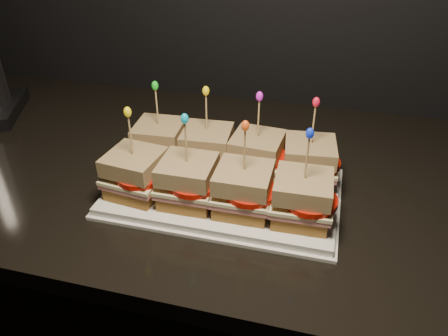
# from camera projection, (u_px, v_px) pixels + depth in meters

# --- Properties ---
(granite_slab) EXTENTS (2.17, 0.68, 0.03)m
(granite_slab) POSITION_uv_depth(u_px,v_px,m) (312.00, 186.00, 0.82)
(granite_slab) COLOR black
(granite_slab) RESTS_ON cabinet
(platter) EXTENTS (0.39, 0.24, 0.02)m
(platter) POSITION_uv_depth(u_px,v_px,m) (224.00, 190.00, 0.77)
(platter) COLOR white
(platter) RESTS_ON granite_slab
(platter_rim) EXTENTS (0.40, 0.25, 0.01)m
(platter_rim) POSITION_uv_depth(u_px,v_px,m) (224.00, 193.00, 0.77)
(platter_rim) COLOR white
(platter_rim) RESTS_ON granite_slab
(sandwich_0_bread_bot) EXTENTS (0.09, 0.09, 0.02)m
(sandwich_0_bread_bot) POSITION_uv_depth(u_px,v_px,m) (161.00, 154.00, 0.83)
(sandwich_0_bread_bot) COLOR brown
(sandwich_0_bread_bot) RESTS_ON platter
(sandwich_0_ham) EXTENTS (0.10, 0.09, 0.01)m
(sandwich_0_ham) POSITION_uv_depth(u_px,v_px,m) (161.00, 147.00, 0.82)
(sandwich_0_ham) COLOR #B25D5A
(sandwich_0_ham) RESTS_ON sandwich_0_bread_bot
(sandwich_0_cheese) EXTENTS (0.10, 0.10, 0.01)m
(sandwich_0_cheese) POSITION_uv_depth(u_px,v_px,m) (160.00, 144.00, 0.82)
(sandwich_0_cheese) COLOR #F2E9A7
(sandwich_0_cheese) RESTS_ON sandwich_0_ham
(sandwich_0_tomato) EXTENTS (0.08, 0.08, 0.01)m
(sandwich_0_tomato) POSITION_uv_depth(u_px,v_px,m) (165.00, 143.00, 0.81)
(sandwich_0_tomato) COLOR red
(sandwich_0_tomato) RESTS_ON sandwich_0_cheese
(sandwich_0_bread_top) EXTENTS (0.09, 0.09, 0.03)m
(sandwich_0_bread_top) POSITION_uv_depth(u_px,v_px,m) (159.00, 131.00, 0.80)
(sandwich_0_bread_top) COLOR brown
(sandwich_0_bread_top) RESTS_ON sandwich_0_tomato
(sandwich_0_pick) EXTENTS (0.00, 0.00, 0.09)m
(sandwich_0_pick) POSITION_uv_depth(u_px,v_px,m) (157.00, 109.00, 0.78)
(sandwich_0_pick) COLOR tan
(sandwich_0_pick) RESTS_ON sandwich_0_bread_top
(sandwich_0_frill) EXTENTS (0.01, 0.01, 0.02)m
(sandwich_0_frill) POSITION_uv_depth(u_px,v_px,m) (155.00, 86.00, 0.75)
(sandwich_0_frill) COLOR green
(sandwich_0_frill) RESTS_ON sandwich_0_pick
(sandwich_1_bread_bot) EXTENTS (0.09, 0.09, 0.02)m
(sandwich_1_bread_bot) POSITION_uv_depth(u_px,v_px,m) (208.00, 161.00, 0.81)
(sandwich_1_bread_bot) COLOR brown
(sandwich_1_bread_bot) RESTS_ON platter
(sandwich_1_ham) EXTENTS (0.10, 0.09, 0.01)m
(sandwich_1_ham) POSITION_uv_depth(u_px,v_px,m) (207.00, 154.00, 0.80)
(sandwich_1_ham) COLOR #B25D5A
(sandwich_1_ham) RESTS_ON sandwich_1_bread_bot
(sandwich_1_cheese) EXTENTS (0.10, 0.10, 0.01)m
(sandwich_1_cheese) POSITION_uv_depth(u_px,v_px,m) (207.00, 150.00, 0.80)
(sandwich_1_cheese) COLOR #F2E9A7
(sandwich_1_cheese) RESTS_ON sandwich_1_ham
(sandwich_1_tomato) EXTENTS (0.08, 0.08, 0.01)m
(sandwich_1_tomato) POSITION_uv_depth(u_px,v_px,m) (213.00, 149.00, 0.79)
(sandwich_1_tomato) COLOR red
(sandwich_1_tomato) RESTS_ON sandwich_1_cheese
(sandwich_1_bread_top) EXTENTS (0.09, 0.09, 0.03)m
(sandwich_1_bread_top) POSITION_uv_depth(u_px,v_px,m) (207.00, 138.00, 0.78)
(sandwich_1_bread_top) COLOR brown
(sandwich_1_bread_top) RESTS_ON sandwich_1_tomato
(sandwich_1_pick) EXTENTS (0.00, 0.00, 0.09)m
(sandwich_1_pick) POSITION_uv_depth(u_px,v_px,m) (206.00, 115.00, 0.76)
(sandwich_1_pick) COLOR tan
(sandwich_1_pick) RESTS_ON sandwich_1_bread_top
(sandwich_1_frill) EXTENTS (0.01, 0.01, 0.02)m
(sandwich_1_frill) POSITION_uv_depth(u_px,v_px,m) (206.00, 91.00, 0.74)
(sandwich_1_frill) COLOR yellow
(sandwich_1_frill) RESTS_ON sandwich_1_pick
(sandwich_2_bread_bot) EXTENTS (0.09, 0.09, 0.02)m
(sandwich_2_bread_bot) POSITION_uv_depth(u_px,v_px,m) (256.00, 167.00, 0.79)
(sandwich_2_bread_bot) COLOR brown
(sandwich_2_bread_bot) RESTS_ON platter
(sandwich_2_ham) EXTENTS (0.10, 0.10, 0.01)m
(sandwich_2_ham) POSITION_uv_depth(u_px,v_px,m) (257.00, 160.00, 0.78)
(sandwich_2_ham) COLOR #B25D5A
(sandwich_2_ham) RESTS_ON sandwich_2_bread_bot
(sandwich_2_cheese) EXTENTS (0.10, 0.10, 0.01)m
(sandwich_2_cheese) POSITION_uv_depth(u_px,v_px,m) (257.00, 157.00, 0.78)
(sandwich_2_cheese) COLOR #F2E9A7
(sandwich_2_cheese) RESTS_ON sandwich_2_ham
(sandwich_2_tomato) EXTENTS (0.08, 0.08, 0.01)m
(sandwich_2_tomato) POSITION_uv_depth(u_px,v_px,m) (263.00, 156.00, 0.77)
(sandwich_2_tomato) COLOR red
(sandwich_2_tomato) RESTS_ON sandwich_2_cheese
(sandwich_2_bread_top) EXTENTS (0.09, 0.09, 0.03)m
(sandwich_2_bread_top) POSITION_uv_depth(u_px,v_px,m) (257.00, 144.00, 0.76)
(sandwich_2_bread_top) COLOR brown
(sandwich_2_bread_top) RESTS_ON sandwich_2_tomato
(sandwich_2_pick) EXTENTS (0.00, 0.00, 0.09)m
(sandwich_2_pick) POSITION_uv_depth(u_px,v_px,m) (258.00, 121.00, 0.74)
(sandwich_2_pick) COLOR tan
(sandwich_2_pick) RESTS_ON sandwich_2_bread_top
(sandwich_2_frill) EXTENTS (0.01, 0.01, 0.02)m
(sandwich_2_frill) POSITION_uv_depth(u_px,v_px,m) (260.00, 96.00, 0.72)
(sandwich_2_frill) COLOR #D11CD7
(sandwich_2_frill) RESTS_ON sandwich_2_pick
(sandwich_3_bread_bot) EXTENTS (0.09, 0.09, 0.02)m
(sandwich_3_bread_bot) POSITION_uv_depth(u_px,v_px,m) (307.00, 174.00, 0.77)
(sandwich_3_bread_bot) COLOR brown
(sandwich_3_bread_bot) RESTS_ON platter
(sandwich_3_ham) EXTENTS (0.10, 0.10, 0.01)m
(sandwich_3_ham) POSITION_uv_depth(u_px,v_px,m) (308.00, 167.00, 0.76)
(sandwich_3_ham) COLOR #B25D5A
(sandwich_3_ham) RESTS_ON sandwich_3_bread_bot
(sandwich_3_cheese) EXTENTS (0.10, 0.10, 0.01)m
(sandwich_3_cheese) POSITION_uv_depth(u_px,v_px,m) (309.00, 164.00, 0.76)
(sandwich_3_cheese) COLOR #F2E9A7
(sandwich_3_cheese) RESTS_ON sandwich_3_ham
(sandwich_3_tomato) EXTENTS (0.08, 0.08, 0.01)m
(sandwich_3_tomato) POSITION_uv_depth(u_px,v_px,m) (316.00, 163.00, 0.75)
(sandwich_3_tomato) COLOR red
(sandwich_3_tomato) RESTS_ON sandwich_3_cheese
(sandwich_3_bread_top) EXTENTS (0.09, 0.09, 0.03)m
(sandwich_3_bread_top) POSITION_uv_depth(u_px,v_px,m) (310.00, 150.00, 0.74)
(sandwich_3_bread_top) COLOR brown
(sandwich_3_bread_top) RESTS_ON sandwich_3_tomato
(sandwich_3_pick) EXTENTS (0.00, 0.00, 0.09)m
(sandwich_3_pick) POSITION_uv_depth(u_px,v_px,m) (313.00, 127.00, 0.72)
(sandwich_3_pick) COLOR tan
(sandwich_3_pick) RESTS_ON sandwich_3_bread_top
(sandwich_3_frill) EXTENTS (0.01, 0.01, 0.02)m
(sandwich_3_frill) POSITION_uv_depth(u_px,v_px,m) (316.00, 102.00, 0.70)
(sandwich_3_frill) COLOR red
(sandwich_3_frill) RESTS_ON sandwich_3_pick
(sandwich_4_bread_bot) EXTENTS (0.09, 0.09, 0.02)m
(sandwich_4_bread_bot) POSITION_uv_depth(u_px,v_px,m) (137.00, 186.00, 0.74)
(sandwich_4_bread_bot) COLOR brown
(sandwich_4_bread_bot) RESTS_ON platter
(sandwich_4_ham) EXTENTS (0.10, 0.10, 0.01)m
(sandwich_4_ham) POSITION_uv_depth(u_px,v_px,m) (136.00, 179.00, 0.73)
(sandwich_4_ham) COLOR #B25D5A
(sandwich_4_ham) RESTS_ON sandwich_4_bread_bot
(sandwich_4_cheese) EXTENTS (0.10, 0.10, 0.01)m
(sandwich_4_cheese) POSITION_uv_depth(u_px,v_px,m) (136.00, 175.00, 0.73)
(sandwich_4_cheese) COLOR #F2E9A7
(sandwich_4_cheese) RESTS_ON sandwich_4_ham
(sandwich_4_tomato) EXTENTS (0.08, 0.08, 0.01)m
(sandwich_4_tomato) POSITION_uv_depth(u_px,v_px,m) (141.00, 174.00, 0.72)
(sandwich_4_tomato) COLOR red
(sandwich_4_tomato) RESTS_ON sandwich_4_cheese
(sandwich_4_bread_top) EXTENTS (0.09, 0.09, 0.03)m
(sandwich_4_bread_top) POSITION_uv_depth(u_px,v_px,m) (134.00, 162.00, 0.71)
(sandwich_4_bread_top) COLOR brown
(sandwich_4_bread_top) RESTS_ON sandwich_4_tomato
(sandwich_4_pick) EXTENTS (0.00, 0.00, 0.09)m
(sandwich_4_pick) POSITION_uv_depth(u_px,v_px,m) (131.00, 138.00, 0.69)
(sandwich_4_pick) COLOR tan
(sandwich_4_pick) RESTS_ON sandwich_4_bread_top
(sandwich_4_frill) EXTENTS (0.01, 0.01, 0.02)m
(sandwich_4_frill) POSITION_uv_depth(u_px,v_px,m) (128.00, 112.00, 0.67)
(sandwich_4_frill) COLOR yellow
(sandwich_4_frill) RESTS_ON sandwich_4_pick
(sandwich_5_bread_bot) EXTENTS (0.08, 0.08, 0.02)m
(sandwich_5_bread_bot) POSITION_uv_depth(u_px,v_px,m) (189.00, 194.00, 0.72)
(sandwich_5_bread_bot) COLOR brown
(sandwich_5_bread_bot) RESTS_ON platter
(sandwich_5_ham) EXTENTS (0.09, 0.09, 0.01)m
(sandwich_5_ham) POSITION_uv_depth(u_px,v_px,m) (188.00, 187.00, 0.71)
(sandwich_5_ham) COLOR #B25D5A
(sandwich_5_ham) RESTS_ON sandwich_5_bread_bot
(sandwich_5_cheese) EXTENTS (0.09, 0.09, 0.01)m
(sandwich_5_cheese) POSITION_uv_depth(u_px,v_px,m) (188.00, 183.00, 0.71)
(sandwich_5_cheese) COLOR #F2E9A7
(sandwich_5_cheese) RESTS_ON sandwich_5_ham
(sandwich_5_tomato) EXTENTS (0.08, 0.08, 0.01)m
(sandwich_5_tomato) POSITION_uv_depth(u_px,v_px,m) (194.00, 182.00, 0.70)
(sandwich_5_tomato) COLOR red
(sandwich_5_tomato) RESTS_ON sandwich_5_cheese
(sandwich_5_bread_top) EXTENTS (0.09, 0.09, 0.03)m
(sandwich_5_bread_top) POSITION_uv_depth(u_px,v_px,m) (187.00, 169.00, 0.69)
(sandwich_5_bread_top) COLOR brown
(sandwich_5_bread_top) RESTS_ON sandwich_5_tomato
(sandwich_5_pick) EXTENTS (0.00, 0.00, 0.09)m
(sandwich_5_pick) POSITION_uv_depth(u_px,v_px,m) (186.00, 145.00, 0.67)
(sandwich_5_pick) COLOR tan
(sandwich_5_pick) RESTS_ON sandwich_5_bread_top
(sandwich_5_frill) EXTENTS (0.01, 0.01, 0.02)m
(sandwich_5_frill) POSITION_uv_depth(u_px,v_px,m) (185.00, 119.00, 0.65)
(sandwich_5_frill) COLOR #0CA6C2
(sandwich_5_frill) RESTS_ON sandwich_5_pick
(sandwich_6_bread_bot) EXTENTS (0.08, 0.08, 0.02)m
(sandwich_6_bread_bot) POSITION_uv_depth(u_px,v_px,m) (243.00, 203.00, 0.70)
(sandwich_6_bread_bot) COLOR brown
(sandwich_6_bread_bot) RESTS_ON platter
(sandwich_6_ham) EXTENTS (0.09, 0.09, 0.01)m
(sandwich_6_ham) POSITION_uv_depth(u_px,v_px,m) (243.00, 195.00, 0.69)
(sandwich_6_ham) COLOR #B25D5A
(sandwich_6_ham) RESTS_ON sandwich_6_bread_bot
(sandwich_6_cheese) EXTENTS (0.09, 0.09, 0.01)m
(sandwich_6_cheese) POSITION_uv_depth(u_px,v_px,m) (243.00, 192.00, 0.69)
(sandwich_6_cheese) COLOR #F2E9A7
(sandwich_6_cheese) RESTS_ON sandwich_6_ham
(sandwich_6_tomato) EXTENTS (0.08, 0.08, 0.01)m
(sandwich_6_tomato) POSITION_uv_depth(u_px,v_px,m) (250.00, 191.00, 0.68)
(sandwich_6_tomato) COLOR red
(sandwich_6_tomato) RESTS_ON sandwich_6_cheese
(sandwich_6_bread_top) EXTENTS (0.09, 0.09, 0.03)m
(sandwich_6_bread_top) POSITION_uv_depth(u_px,v_px,m) (244.00, 178.00, 0.67)
(sandwich_6_bread_top) COLOR brown
(sandwich_6_bread_top) RESTS_ON sandwich_6_tomato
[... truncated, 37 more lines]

